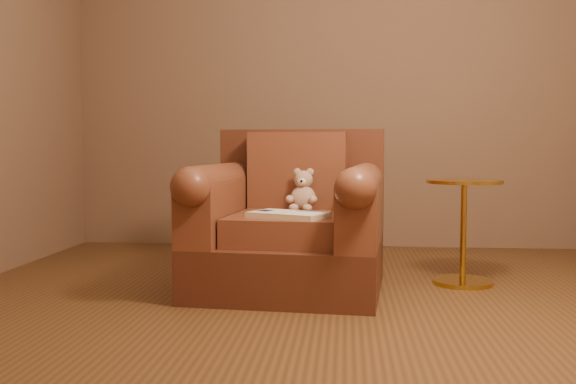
{
  "coord_description": "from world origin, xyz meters",
  "views": [
    {
      "loc": [
        0.19,
        -3.19,
        0.8
      ],
      "look_at": [
        -0.12,
        0.29,
        0.56
      ],
      "focal_mm": 40.0,
      "sensor_mm": 36.0,
      "label": 1
    }
  ],
  "objects": [
    {
      "name": "teddy_bear",
      "position": [
        -0.05,
        0.47,
        0.53
      ],
      "size": [
        0.18,
        0.21,
        0.25
      ],
      "rotation": [
        0.0,
        0.0,
        -0.11
      ],
      "color": "tan",
      "rests_on": "armchair"
    },
    {
      "name": "side_table",
      "position": [
        0.88,
        0.59,
        0.33
      ],
      "size": [
        0.44,
        0.44,
        0.61
      ],
      "color": "gold",
      "rests_on": "floor"
    },
    {
      "name": "guidebook",
      "position": [
        -0.11,
        0.12,
        0.45
      ],
      "size": [
        0.45,
        0.37,
        0.03
      ],
      "rotation": [
        0.0,
        0.0,
        -0.43
      ],
      "color": "beige",
      "rests_on": "armchair"
    },
    {
      "name": "floor",
      "position": [
        0.0,
        0.0,
        0.0
      ],
      "size": [
        4.0,
        4.0,
        0.0
      ],
      "primitive_type": "plane",
      "color": "brown",
      "rests_on": "ground"
    },
    {
      "name": "armchair",
      "position": [
        -0.12,
        0.39,
        0.35
      ],
      "size": [
        1.09,
        1.05,
        0.91
      ],
      "rotation": [
        0.0,
        0.0,
        -0.09
      ],
      "color": "#50291A",
      "rests_on": "floor"
    }
  ]
}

